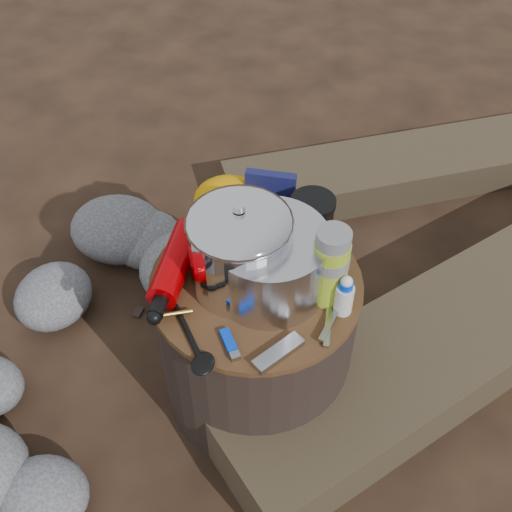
% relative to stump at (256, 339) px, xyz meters
% --- Properties ---
extents(ground, '(60.00, 60.00, 0.00)m').
position_rel_stump_xyz_m(ground, '(0.00, 0.00, -0.20)').
color(ground, '#302015').
rests_on(ground, ground).
extents(stump, '(0.44, 0.44, 0.40)m').
position_rel_stump_xyz_m(stump, '(0.00, 0.00, 0.00)').
color(stump, black).
rests_on(stump, ground).
extents(rock_ring, '(0.43, 0.94, 0.19)m').
position_rel_stump_xyz_m(rock_ring, '(-0.44, -0.02, -0.11)').
color(rock_ring, '#5A5A5E').
rests_on(rock_ring, ground).
extents(log_small, '(1.32, 0.90, 0.11)m').
position_rel_stump_xyz_m(log_small, '(0.35, 0.94, -0.14)').
color(log_small, '#3E3323').
rests_on(log_small, ground).
extents(foil_windscreen, '(0.23, 0.23, 0.14)m').
position_rel_stump_xyz_m(foil_windscreen, '(0.03, -0.00, 0.27)').
color(foil_windscreen, silver).
rests_on(foil_windscreen, stump).
extents(camping_pot, '(0.20, 0.20, 0.20)m').
position_rel_stump_xyz_m(camping_pot, '(-0.03, -0.01, 0.30)').
color(camping_pot, silver).
rests_on(camping_pot, stump).
extents(fuel_bottle, '(0.08, 0.26, 0.06)m').
position_rel_stump_xyz_m(fuel_bottle, '(-0.17, -0.02, 0.23)').
color(fuel_bottle, '#AC0004').
rests_on(fuel_bottle, stump).
extents(thermos, '(0.07, 0.07, 0.18)m').
position_rel_stump_xyz_m(thermos, '(0.15, 0.00, 0.29)').
color(thermos, '#99BA23').
rests_on(thermos, stump).
extents(travel_mug, '(0.09, 0.09, 0.13)m').
position_rel_stump_xyz_m(travel_mug, '(0.09, 0.13, 0.27)').
color(travel_mug, black).
rests_on(travel_mug, stump).
extents(stuff_sack, '(0.17, 0.14, 0.11)m').
position_rel_stump_xyz_m(stuff_sack, '(-0.10, 0.16, 0.26)').
color(stuff_sack, '#DB8F00').
rests_on(stuff_sack, stump).
extents(food_pouch, '(0.11, 0.03, 0.14)m').
position_rel_stump_xyz_m(food_pouch, '(-0.02, 0.17, 0.27)').
color(food_pouch, '#121545').
rests_on(food_pouch, stump).
extents(lighter, '(0.06, 0.07, 0.01)m').
position_rel_stump_xyz_m(lighter, '(-0.01, -0.16, 0.21)').
color(lighter, '#0338E3').
rests_on(lighter, stump).
extents(multitool, '(0.09, 0.10, 0.01)m').
position_rel_stump_xyz_m(multitool, '(0.09, -0.16, 0.21)').
color(multitool, '#A7A7AB').
rests_on(multitool, stump).
extents(pot_grabber, '(0.05, 0.15, 0.01)m').
position_rel_stump_xyz_m(pot_grabber, '(0.16, -0.05, 0.21)').
color(pot_grabber, '#A7A7AB').
rests_on(pot_grabber, stump).
extents(spork, '(0.13, 0.15, 0.01)m').
position_rel_stump_xyz_m(spork, '(-0.09, -0.16, 0.21)').
color(spork, black).
rests_on(spork, stump).
extents(squeeze_bottle, '(0.04, 0.04, 0.09)m').
position_rel_stump_xyz_m(squeeze_bottle, '(0.18, -0.03, 0.24)').
color(squeeze_bottle, silver).
rests_on(squeeze_bottle, stump).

